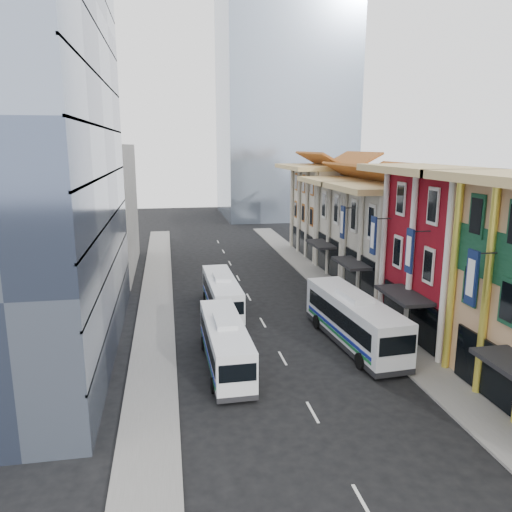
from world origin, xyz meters
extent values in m
cube|color=slate|center=(8.50, 22.00, 0.07)|extent=(3.00, 90.00, 0.15)
cube|color=slate|center=(-8.50, 22.00, 0.07)|extent=(3.00, 90.00, 0.15)
cube|color=maroon|center=(14.00, 17.00, 6.00)|extent=(8.00, 10.00, 12.00)
cube|color=beige|center=(14.00, 26.50, 5.00)|extent=(8.00, 9.00, 10.00)
cube|color=beige|center=(14.00, 35.50, 5.00)|extent=(8.00, 9.00, 10.00)
cube|color=beige|center=(14.00, 46.00, 5.50)|extent=(8.00, 12.00, 11.00)
cube|color=#434F6B|center=(-17.00, 19.00, 15.00)|extent=(12.00, 26.00, 30.00)
cube|color=gray|center=(-16.00, 42.00, 7.00)|extent=(10.00, 18.00, 14.00)
camera|label=1|loc=(-7.20, -15.18, 13.84)|focal=35.00mm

